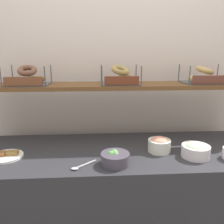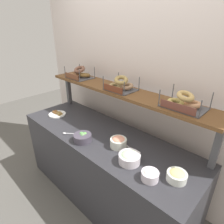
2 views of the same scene
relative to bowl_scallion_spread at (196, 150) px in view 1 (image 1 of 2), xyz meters
The scene contains 12 objects.
back_wall 0.89m from the bowl_scallion_spread, 124.14° to the left, with size 3.28×0.06×2.40m, color silver.
deli_counter 0.68m from the bowl_scallion_spread, 163.26° to the left, with size 2.08×0.70×0.85m, color #2D2D33.
upper_shelf 0.72m from the bowl_scallion_spread, 138.74° to the left, with size 2.04×0.32×0.03m, color brown.
bowl_scallion_spread is the anchor object (origin of this frame).
bowl_lox_spread 0.24m from the bowl_scallion_spread, 155.01° to the left, with size 0.15×0.15×0.11m.
bowl_veggie_mix 0.54m from the bowl_scallion_spread, behind, with size 0.18×0.18×0.08m.
serving_plate_white 1.23m from the bowl_scallion_spread, behind, with size 0.21×0.21×0.04m.
serving_spoon_near_plate 0.20m from the bowl_scallion_spread, 128.69° to the left, with size 0.18×0.03×0.01m.
serving_spoon_by_edge 0.75m from the bowl_scallion_spread, behind, with size 0.15×0.12×0.01m.
bagel_basket_cinnamon_raisin 1.29m from the bowl_scallion_spread, 160.96° to the left, with size 0.31×0.25×0.15m.
bagel_basket_everything 0.74m from the bowl_scallion_spread, 139.27° to the left, with size 0.30×0.26×0.15m.
bagel_basket_sesame 0.63m from the bowl_scallion_spread, 63.63° to the left, with size 0.34×0.25×0.14m.
Camera 1 is at (-0.17, -1.50, 1.51)m, focal length 37.23 mm.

